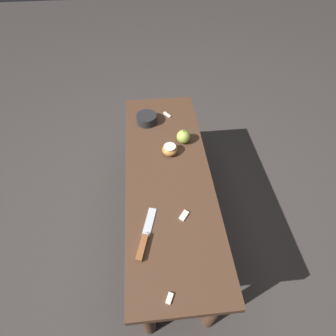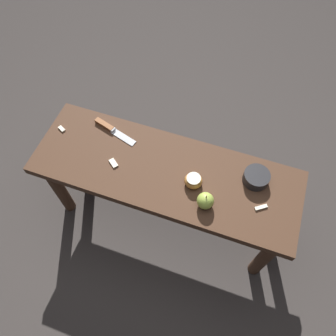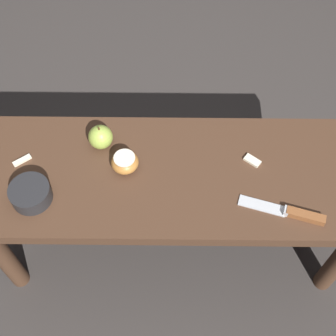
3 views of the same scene
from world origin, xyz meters
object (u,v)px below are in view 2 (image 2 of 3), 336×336
(apple_whole, at_px, (205,201))
(apple_cut, at_px, (193,181))
(bowl, at_px, (256,177))
(wooden_bench, at_px, (166,179))
(knife, at_px, (110,128))

(apple_whole, xyz_separation_m, apple_cut, (-0.07, 0.08, -0.01))
(apple_whole, bearing_deg, bowl, 46.17)
(apple_whole, distance_m, apple_cut, 0.11)
(wooden_bench, height_order, knife, knife)
(knife, distance_m, apple_whole, 0.57)
(apple_whole, xyz_separation_m, bowl, (0.17, 0.18, -0.01))
(apple_cut, bearing_deg, apple_whole, -46.62)
(wooden_bench, xyz_separation_m, apple_cut, (0.13, -0.02, 0.11))
(apple_whole, bearing_deg, wooden_bench, 154.32)
(wooden_bench, height_order, apple_whole, apple_whole)
(wooden_bench, distance_m, apple_cut, 0.17)
(wooden_bench, xyz_separation_m, apple_whole, (0.21, -0.10, 0.12))
(knife, bearing_deg, bowl, 13.01)
(knife, relative_size, apple_cut, 2.96)
(knife, relative_size, apple_whole, 2.87)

